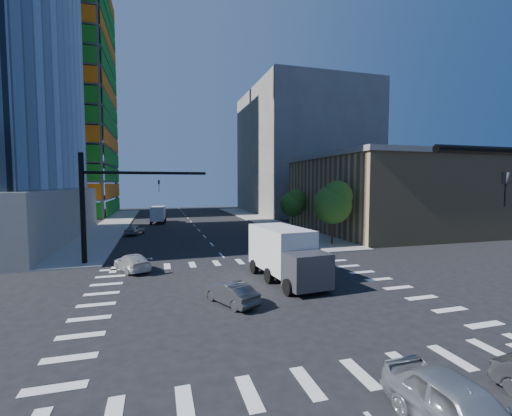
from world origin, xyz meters
name	(u,v)px	position (x,y,z in m)	size (l,w,h in m)	color
ground	(259,296)	(0.00, 0.00, 0.00)	(160.00, 160.00, 0.00)	black
road_markings	(259,296)	(0.00, 0.00, 0.01)	(20.00, 20.00, 0.01)	silver
sidewalk_ne	(262,220)	(12.50, 40.00, 0.07)	(5.00, 60.00, 0.15)	gray
sidewalk_nw	(114,225)	(-12.50, 40.00, 0.07)	(5.00, 60.00, 0.15)	gray
construction_building	(45,96)	(-27.41, 61.93, 24.61)	(25.16, 34.50, 70.60)	slate
commercial_building	(385,193)	(25.00, 22.00, 5.31)	(20.50, 22.50, 10.60)	#957E56
bg_building_ne	(302,152)	(27.00, 55.00, 14.00)	(24.00, 30.00, 28.00)	slate
signal_mast_nw	(102,198)	(-10.00, 11.50, 5.49)	(10.20, 0.40, 9.00)	black
tree_south	(334,202)	(12.63, 13.90, 4.69)	(4.16, 4.16, 6.82)	#382316
tree_north	(294,203)	(12.93, 25.90, 3.99)	(3.54, 3.52, 5.78)	#382316
car_nb_near	(462,412)	(1.71, -12.45, 0.78)	(1.85, 4.60, 1.57)	#A2A7AA
car_nb_far	(273,235)	(7.30, 18.43, 0.69)	(2.28, 4.95, 1.38)	black
car_sb_near	(132,262)	(-7.60, 8.42, 0.63)	(1.77, 4.36, 1.27)	silver
car_sb_mid	(135,230)	(-8.50, 27.95, 0.65)	(1.53, 3.81, 1.30)	#A0A1A7
car_sb_cross	(231,293)	(-1.87, -0.86, 0.61)	(1.29, 3.69, 1.22)	#434447
box_truck_near	(288,259)	(2.72, 2.22, 1.59)	(3.57, 7.08, 3.58)	black
box_truck_far	(158,216)	(-5.51, 41.31, 1.25)	(2.76, 5.57, 2.82)	black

